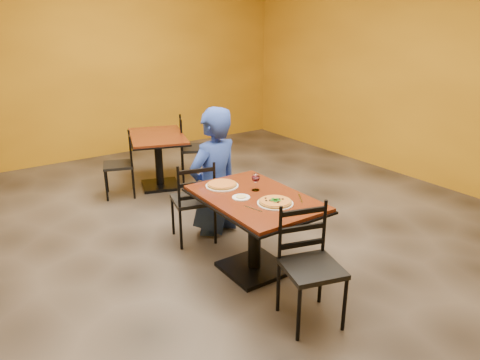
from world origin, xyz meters
TOP-DOWN VIEW (x-y plane):
  - floor at (0.00, 0.00)m, footprint 7.00×8.00m
  - wall_back at (0.00, 4.00)m, footprint 7.00×0.01m
  - wall_right at (3.50, 0.00)m, footprint 0.01×8.00m
  - table_main at (0.00, -0.50)m, footprint 0.83×1.23m
  - table_second at (0.22, 2.05)m, footprint 1.04×1.27m
  - chair_main_near at (-0.08, -1.35)m, footprint 0.52×0.52m
  - chair_main_far at (-0.16, 0.38)m, footprint 0.49×0.49m
  - chair_second_left at (-0.36, 2.05)m, footprint 0.48×0.48m
  - chair_second_right at (0.79, 2.05)m, footprint 0.56×0.56m
  - diner at (0.15, 0.46)m, footprint 0.75×0.56m
  - plate_main at (0.04, -0.74)m, footprint 0.31×0.31m
  - pizza_main at (0.04, -0.74)m, footprint 0.28×0.28m
  - plate_far at (-0.11, -0.12)m, footprint 0.31×0.31m
  - pizza_far at (-0.11, -0.12)m, footprint 0.28×0.28m
  - side_plate at (-0.12, -0.46)m, footprint 0.16×0.16m
  - dip at (-0.12, -0.46)m, footprint 0.09×0.09m
  - wine_glass at (0.09, -0.38)m, footprint 0.08×0.08m
  - fork at (-0.18, -0.72)m, footprint 0.06×0.19m
  - knife at (0.30, -0.77)m, footprint 0.13×0.18m

SIDE VIEW (x-z plane):
  - floor at x=0.00m, z-range -0.01..0.01m
  - chair_second_left at x=-0.36m, z-range 0.00..0.84m
  - chair_main_far at x=-0.16m, z-range 0.00..0.90m
  - chair_main_near at x=-0.08m, z-range 0.00..0.92m
  - chair_second_right at x=0.79m, z-range 0.00..0.93m
  - table_second at x=0.22m, z-range 0.18..0.93m
  - table_main at x=0.00m, z-range 0.18..0.93m
  - diner at x=0.15m, z-range 0.00..1.39m
  - fork at x=-0.18m, z-range 0.75..0.75m
  - knife at x=0.30m, z-range 0.75..0.75m
  - plate_main at x=0.04m, z-range 0.75..0.76m
  - plate_far at x=-0.11m, z-range 0.75..0.76m
  - side_plate at x=-0.12m, z-range 0.75..0.76m
  - dip at x=-0.12m, z-range 0.76..0.77m
  - pizza_main at x=0.04m, z-range 0.76..0.78m
  - pizza_far at x=-0.11m, z-range 0.76..0.78m
  - wine_glass at x=0.09m, z-range 0.75..0.93m
  - wall_back at x=0.00m, z-range 0.00..3.00m
  - wall_right at x=3.50m, z-range 0.00..3.00m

